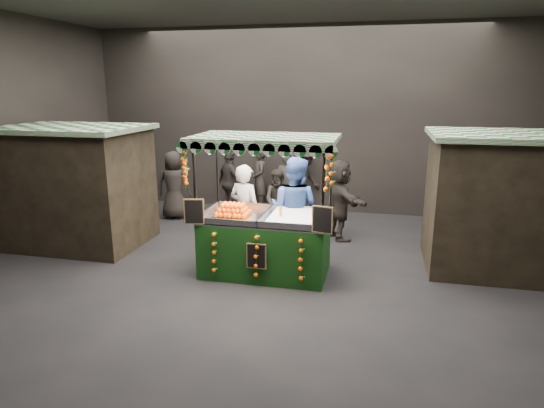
# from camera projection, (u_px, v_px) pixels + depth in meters

# --- Properties ---
(ground) EXTENTS (12.00, 12.00, 0.00)m
(ground) POSITION_uv_depth(u_px,v_px,m) (261.00, 277.00, 8.59)
(ground) COLOR black
(ground) RESTS_ON ground
(market_hall) EXTENTS (12.10, 10.10, 5.05)m
(market_hall) POSITION_uv_depth(u_px,v_px,m) (260.00, 88.00, 7.75)
(market_hall) COLOR black
(market_hall) RESTS_ON ground
(neighbour_stall_left) EXTENTS (3.00, 2.20, 2.60)m
(neighbour_stall_left) POSITION_uv_depth(u_px,v_px,m) (77.00, 186.00, 10.17)
(neighbour_stall_left) COLOR black
(neighbour_stall_left) RESTS_ON ground
(neighbour_stall_right) EXTENTS (3.00, 2.20, 2.60)m
(neighbour_stall_right) POSITION_uv_depth(u_px,v_px,m) (508.00, 202.00, 8.72)
(neighbour_stall_right) COLOR black
(neighbour_stall_right) RESTS_ON ground
(juice_stall) EXTENTS (2.66, 1.56, 2.58)m
(juice_stall) POSITION_uv_depth(u_px,v_px,m) (265.00, 233.00, 8.58)
(juice_stall) COLOR black
(juice_stall) RESTS_ON ground
(vendor_grey) EXTENTS (0.81, 0.66, 1.92)m
(vendor_grey) POSITION_uv_depth(u_px,v_px,m) (245.00, 211.00, 9.44)
(vendor_grey) COLOR gray
(vendor_grey) RESTS_ON ground
(vendor_blue) EXTENTS (1.18, 1.02, 2.10)m
(vendor_blue) POSITION_uv_depth(u_px,v_px,m) (294.00, 210.00, 9.19)
(vendor_blue) COLOR navy
(vendor_blue) RESTS_ON ground
(shopper_0) EXTENTS (0.77, 0.58, 1.92)m
(shopper_0) POSITION_uv_depth(u_px,v_px,m) (287.00, 189.00, 11.49)
(shopper_0) COLOR #292521
(shopper_0) RESTS_ON ground
(shopper_1) EXTENTS (0.77, 0.62, 1.51)m
(shopper_1) POSITION_uv_depth(u_px,v_px,m) (279.00, 201.00, 11.13)
(shopper_1) COLOR #2C2724
(shopper_1) RESTS_ON ground
(shopper_2) EXTENTS (1.06, 0.99, 1.76)m
(shopper_2) POSITION_uv_depth(u_px,v_px,m) (230.00, 183.00, 12.55)
(shopper_2) COLOR #2D2724
(shopper_2) RESTS_ON ground
(shopper_3) EXTENTS (1.16, 1.41, 1.90)m
(shopper_3) POSITION_uv_depth(u_px,v_px,m) (305.00, 181.00, 12.48)
(shopper_3) COLOR black
(shopper_3) RESTS_ON ground
(shopper_4) EXTENTS (0.95, 0.70, 1.79)m
(shopper_4) POSITION_uv_depth(u_px,v_px,m) (174.00, 185.00, 12.24)
(shopper_4) COLOR black
(shopper_4) RESTS_ON ground
(shopper_5) EXTENTS (1.33, 1.74, 1.83)m
(shopper_5) POSITION_uv_depth(u_px,v_px,m) (340.00, 200.00, 10.56)
(shopper_5) COLOR #292521
(shopper_5) RESTS_ON ground
(shopper_6) EXTENTS (0.66, 0.78, 1.81)m
(shopper_6) POSITION_uv_depth(u_px,v_px,m) (260.00, 180.00, 12.77)
(shopper_6) COLOR #2E2A25
(shopper_6) RESTS_ON ground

